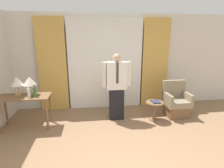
# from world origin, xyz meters

# --- Properties ---
(wall_back) EXTENTS (10.00, 0.06, 2.70)m
(wall_back) POSITION_xyz_m (0.00, 3.13, 1.35)
(wall_back) COLOR silver
(wall_back) RESTS_ON ground_plane
(curtain_sheer_center) EXTENTS (2.10, 0.06, 2.58)m
(curtain_sheer_center) POSITION_xyz_m (0.00, 3.00, 1.29)
(curtain_sheer_center) COLOR white
(curtain_sheer_center) RESTS_ON ground_plane
(curtain_drape_left) EXTENTS (0.78, 0.06, 2.58)m
(curtain_drape_left) POSITION_xyz_m (-1.48, 3.00, 1.29)
(curtain_drape_left) COLOR gold
(curtain_drape_left) RESTS_ON ground_plane
(curtain_drape_right) EXTENTS (0.78, 0.06, 2.58)m
(curtain_drape_right) POSITION_xyz_m (1.48, 3.00, 1.29)
(curtain_drape_right) COLOR gold
(curtain_drape_right) RESTS_ON ground_plane
(desk) EXTENTS (1.15, 0.53, 0.77)m
(desk) POSITION_xyz_m (-1.95, 1.98, 0.64)
(desk) COLOR brown
(desk) RESTS_ON ground_plane
(table_lamp_left) EXTENTS (0.29, 0.29, 0.43)m
(table_lamp_left) POSITION_xyz_m (-2.09, 2.08, 1.08)
(table_lamp_left) COLOR tan
(table_lamp_left) RESTS_ON desk
(table_lamp_right) EXTENTS (0.29, 0.29, 0.43)m
(table_lamp_right) POSITION_xyz_m (-1.82, 2.08, 1.08)
(table_lamp_right) COLOR tan
(table_lamp_right) RESTS_ON desk
(bottle_near_edge) EXTENTS (0.07, 0.07, 0.26)m
(bottle_near_edge) POSITION_xyz_m (-1.80, 1.88, 0.88)
(bottle_near_edge) COLOR silver
(bottle_near_edge) RESTS_ON desk
(bottle_by_lamp) EXTENTS (0.07, 0.07, 0.27)m
(bottle_by_lamp) POSITION_xyz_m (-1.68, 1.91, 0.88)
(bottle_by_lamp) COLOR #336638
(bottle_by_lamp) RESTS_ON desk
(person) EXTENTS (0.72, 0.23, 1.68)m
(person) POSITION_xyz_m (0.19, 2.15, 0.90)
(person) COLOR black
(person) RESTS_ON ground_plane
(armchair) EXTENTS (0.62, 0.56, 0.93)m
(armchair) POSITION_xyz_m (1.80, 2.15, 0.35)
(armchair) COLOR brown
(armchair) RESTS_ON ground_plane
(side_table) EXTENTS (0.44, 0.44, 0.48)m
(side_table) POSITION_xyz_m (1.13, 1.96, 0.33)
(side_table) COLOR brown
(side_table) RESTS_ON ground_plane
(book) EXTENTS (0.19, 0.23, 0.03)m
(book) POSITION_xyz_m (1.15, 1.95, 0.50)
(book) COLOR #2D334C
(book) RESTS_ON side_table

